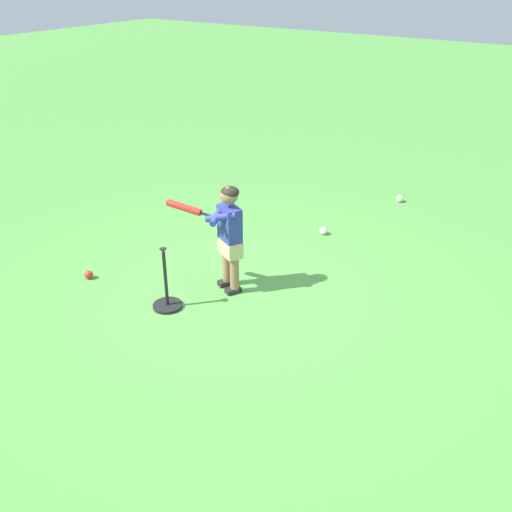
{
  "coord_description": "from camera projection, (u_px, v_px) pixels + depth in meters",
  "views": [
    {
      "loc": [
        3.98,
        2.85,
        2.97
      ],
      "look_at": [
        -0.04,
        0.16,
        0.45
      ],
      "focal_mm": 40.67,
      "sensor_mm": 36.0,
      "label": 1
    }
  ],
  "objects": [
    {
      "name": "play_ball_behind_batter",
      "position": [
        89.0,
        275.0,
        5.97
      ],
      "size": [
        0.09,
        0.09,
        0.09
      ],
      "primitive_type": "sphere",
      "color": "red",
      "rests_on": "ground"
    },
    {
      "name": "play_ball_far_left",
      "position": [
        323.0,
        231.0,
        6.91
      ],
      "size": [
        0.1,
        0.1,
        0.1
      ],
      "primitive_type": "sphere",
      "color": "white",
      "rests_on": "ground"
    },
    {
      "name": "batting_tee",
      "position": [
        167.0,
        297.0,
        5.46
      ],
      "size": [
        0.28,
        0.28,
        0.62
      ],
      "color": "black",
      "rests_on": "ground"
    },
    {
      "name": "child_batter",
      "position": [
        227.0,
        229.0,
        5.51
      ],
      "size": [
        0.38,
        0.74,
        1.08
      ],
      "color": "#232328",
      "rests_on": "ground"
    },
    {
      "name": "play_ball_far_right",
      "position": [
        400.0,
        199.0,
        7.82
      ],
      "size": [
        0.09,
        0.09,
        0.09
      ],
      "primitive_type": "sphere",
      "color": "white",
      "rests_on": "ground"
    },
    {
      "name": "ground_plane",
      "position": [
        240.0,
        294.0,
        5.71
      ],
      "size": [
        40.0,
        40.0,
        0.0
      ],
      "primitive_type": "plane",
      "color": "#519942"
    }
  ]
}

